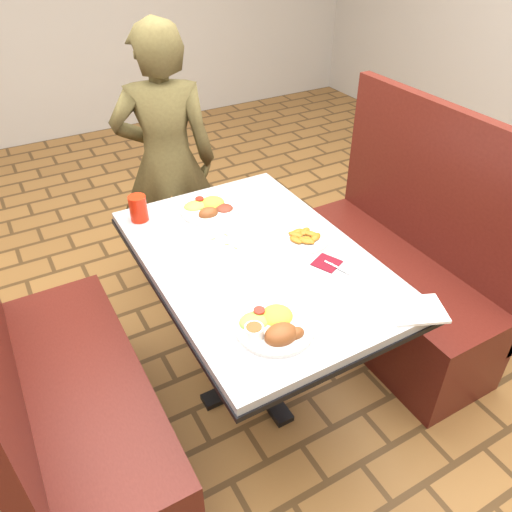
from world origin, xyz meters
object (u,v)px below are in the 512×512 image
object	(u,v)px
dining_table	(256,275)
far_dinner_plate	(209,206)
diner_person	(167,164)
booth_bench_right	(393,277)
near_dinner_plate	(274,323)
red_tumbler	(138,208)
booth_bench_left	(73,407)
plantain_plate	(304,238)

from	to	relation	value
dining_table	far_dinner_plate	size ratio (longest dim) A/B	4.57
diner_person	far_dinner_plate	world-z (taller)	diner_person
dining_table	far_dinner_plate	distance (m)	0.42
booth_bench_right	near_dinner_plate	world-z (taller)	booth_bench_right
booth_bench_right	far_dinner_plate	size ratio (longest dim) A/B	4.52
dining_table	red_tumbler	size ratio (longest dim) A/B	10.59
diner_person	near_dinner_plate	size ratio (longest dim) A/B	5.57
dining_table	booth_bench_left	bearing A→B (deg)	180.00
booth_bench_right	near_dinner_plate	xyz separation A→B (m)	(-0.95, -0.38, 0.45)
near_dinner_plate	far_dinner_plate	size ratio (longest dim) A/B	0.99
booth_bench_left	plantain_plate	world-z (taller)	booth_bench_left
red_tumbler	near_dinner_plate	bearing A→B (deg)	-79.72
booth_bench_right	red_tumbler	xyz separation A→B (m)	(-1.11, 0.48, 0.48)
diner_person	near_dinner_plate	bearing A→B (deg)	102.80
plantain_plate	booth_bench_left	bearing A→B (deg)	179.81
diner_person	plantain_plate	world-z (taller)	diner_person
diner_person	far_dinner_plate	bearing A→B (deg)	107.39
far_dinner_plate	dining_table	bearing A→B (deg)	-88.53
far_dinner_plate	booth_bench_right	bearing A→B (deg)	-26.60
booth_bench_right	diner_person	size ratio (longest dim) A/B	0.82
near_dinner_plate	red_tumbler	world-z (taller)	red_tumbler
booth_bench_left	near_dinner_plate	bearing A→B (deg)	-30.72
near_dinner_plate	red_tumbler	size ratio (longest dim) A/B	2.30
diner_person	red_tumbler	xyz separation A→B (m)	(-0.32, -0.50, 0.07)
plantain_plate	red_tumbler	distance (m)	0.72
booth_bench_right	far_dinner_plate	world-z (taller)	booth_bench_right
booth_bench_right	far_dinner_plate	bearing A→B (deg)	153.40
near_dinner_plate	dining_table	bearing A→B (deg)	68.62
diner_person	booth_bench_left	bearing A→B (deg)	70.14
diner_person	dining_table	bearing A→B (deg)	108.88
near_dinner_plate	far_dinner_plate	distance (m)	0.80
plantain_plate	near_dinner_plate	bearing A→B (deg)	-134.52
red_tumbler	booth_bench_right	bearing A→B (deg)	-23.63
dining_table	far_dinner_plate	bearing A→B (deg)	91.47
dining_table	near_dinner_plate	distance (m)	0.43
diner_person	near_dinner_plate	distance (m)	1.38
booth_bench_left	plantain_plate	bearing A→B (deg)	-0.19
diner_person	plantain_plate	xyz separation A→B (m)	(0.21, -0.99, 0.03)
dining_table	plantain_plate	distance (m)	0.25
booth_bench_left	diner_person	bearing A→B (deg)	50.61
booth_bench_right	diner_person	distance (m)	1.32
dining_table	booth_bench_right	distance (m)	0.86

